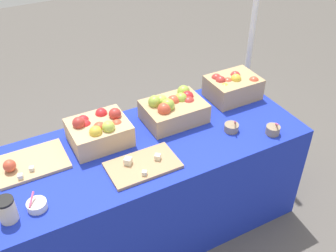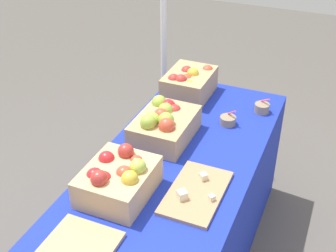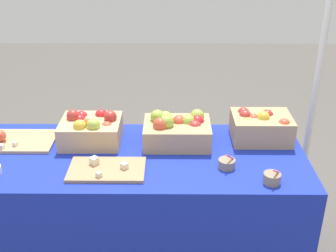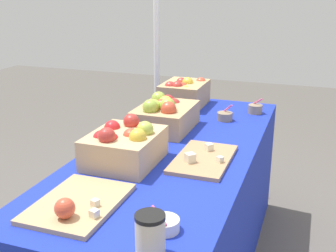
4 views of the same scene
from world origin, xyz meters
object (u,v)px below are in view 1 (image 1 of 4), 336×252
(cutting_board_front, at_px, (143,165))
(sample_bowl_near, at_px, (37,205))
(cutting_board_back, at_px, (29,163))
(coffee_cup, at_px, (7,210))
(sample_bowl_far, at_px, (273,130))
(apple_crate_left, at_px, (232,86))
(apple_crate_middle, at_px, (174,108))
(sample_bowl_mid, at_px, (231,127))
(apple_crate_right, at_px, (99,131))
(tent_pole, at_px, (254,20))

(cutting_board_front, xyz_separation_m, sample_bowl_near, (-0.59, -0.03, 0.01))
(cutting_board_back, relative_size, coffee_cup, 2.95)
(cutting_board_back, distance_m, coffee_cup, 0.38)
(sample_bowl_far, xyz_separation_m, coffee_cup, (-1.55, 0.07, 0.04))
(apple_crate_left, distance_m, apple_crate_middle, 0.49)
(sample_bowl_mid, bearing_deg, apple_crate_left, 54.65)
(cutting_board_back, xyz_separation_m, sample_bowl_near, (-0.03, -0.34, 0.01))
(sample_bowl_near, height_order, coffee_cup, coffee_cup)
(sample_bowl_mid, bearing_deg, apple_crate_right, 159.65)
(apple_crate_left, relative_size, sample_bowl_mid, 3.34)
(apple_crate_left, distance_m, apple_crate_right, 0.99)
(apple_crate_right, relative_size, sample_bowl_mid, 3.36)
(cutting_board_front, relative_size, coffee_cup, 3.03)
(cutting_board_front, height_order, coffee_cup, coffee_cup)
(apple_crate_middle, distance_m, sample_bowl_near, 1.02)
(cutting_board_back, bearing_deg, sample_bowl_mid, -12.66)
(apple_crate_right, height_order, tent_pole, tent_pole)
(cutting_board_back, xyz_separation_m, sample_bowl_far, (1.39, -0.41, 0.01))
(apple_crate_right, xyz_separation_m, sample_bowl_mid, (0.76, -0.28, -0.06))
(cutting_board_back, xyz_separation_m, tent_pole, (1.82, 0.41, 0.35))
(cutting_board_back, bearing_deg, apple_crate_left, 2.28)
(apple_crate_middle, height_order, sample_bowl_far, apple_crate_middle)
(apple_crate_middle, height_order, sample_bowl_near, apple_crate_middle)
(cutting_board_front, bearing_deg, coffee_cup, -176.96)
(sample_bowl_near, distance_m, coffee_cup, 0.14)
(apple_crate_right, bearing_deg, cutting_board_front, -67.95)
(cutting_board_back, distance_m, sample_bowl_mid, 1.21)
(sample_bowl_near, relative_size, sample_bowl_far, 1.00)
(apple_crate_left, height_order, cutting_board_front, apple_crate_left)
(coffee_cup, bearing_deg, tent_pole, 20.63)
(sample_bowl_mid, xyz_separation_m, coffee_cup, (-1.35, -0.08, 0.04))
(apple_crate_middle, distance_m, tent_pole, 1.02)
(apple_crate_left, relative_size, sample_bowl_far, 3.45)
(sample_bowl_mid, bearing_deg, sample_bowl_near, -176.65)
(sample_bowl_mid, distance_m, tent_pole, 0.99)
(apple_crate_middle, relative_size, sample_bowl_mid, 3.74)
(tent_pole, bearing_deg, sample_bowl_far, -118.14)
(sample_bowl_mid, distance_m, sample_bowl_far, 0.25)
(coffee_cup, distance_m, tent_pole, 2.15)
(cutting_board_back, height_order, tent_pole, tent_pole)
(apple_crate_middle, bearing_deg, cutting_board_back, -179.26)
(sample_bowl_mid, height_order, coffee_cup, coffee_cup)
(cutting_board_front, bearing_deg, apple_crate_left, 22.93)
(apple_crate_left, xyz_separation_m, sample_bowl_near, (-1.44, -0.39, -0.07))
(apple_crate_right, bearing_deg, cutting_board_back, -177.94)
(apple_crate_middle, relative_size, sample_bowl_near, 3.85)
(apple_crate_right, bearing_deg, sample_bowl_mid, -20.35)
(sample_bowl_near, bearing_deg, sample_bowl_far, -2.92)
(apple_crate_left, relative_size, apple_crate_middle, 0.89)
(sample_bowl_mid, bearing_deg, apple_crate_middle, 132.77)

